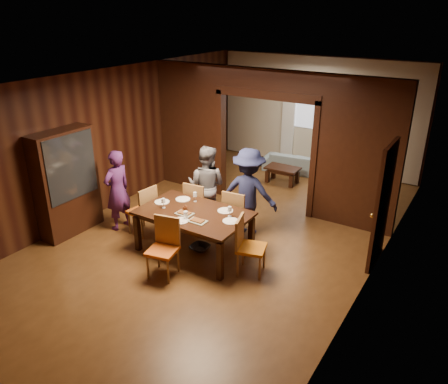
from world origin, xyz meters
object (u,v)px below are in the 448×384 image
Objects in this scene: person_purple at (117,190)px; hutch at (66,183)px; chair_far_r at (238,213)px; chair_far_l at (199,205)px; sofa at (297,163)px; person_navy at (249,192)px; dining_table at (194,232)px; chair_right at (251,246)px; chair_near at (162,249)px; chair_left at (142,210)px; person_grey at (206,186)px; coffee_table at (282,175)px.

hutch is (-0.68, -0.60, 0.21)m from person_purple.
chair_far_r is at bearing 28.10° from hutch.
chair_far_r is (0.83, 0.06, 0.00)m from chair_far_l.
sofa is 1.77× the size of chair_far_r.
person_navy is 1.03m from chair_far_l.
chair_far_r reaches higher than dining_table.
person_navy is at bearing 15.39° from chair_right.
chair_far_l is 1.00× the size of chair_near.
sofa is at bearing 165.64° from person_purple.
chair_right is (2.41, -0.09, 0.00)m from chair_left.
person_navy is 3.70m from sofa.
person_grey is at bearing 146.59° from chair_left.
dining_table is 3.80m from coffee_table.
hutch is at bearing 58.78° from sofa.
chair_far_l is at bearing 70.93° from person_grey.
dining_table is at bearing 80.03° from chair_near.
chair_far_l is at bearing 119.50° from dining_table.
chair_far_l is (0.78, 0.76, 0.00)m from chair_left.
chair_near reaches higher than sofa.
coffee_table is 0.82× the size of chair_far_l.
coffee_table is at bearing 62.18° from hutch.
person_grey is 1.66× the size of chair_near.
hutch is at bearing 26.87° from person_grey.
person_purple reaches higher than sofa.
chair_right reaches higher than dining_table.
person_navy reaches higher than dining_table.
dining_table is 0.91m from chair_far_l.
person_navy is 1.27m from dining_table.
chair_left is at bearing 37.91° from person_grey.
chair_right is at bearing 23.73° from chair_near.
person_navy reaches higher than person_grey.
person_grey is at bearing -5.63° from person_navy.
sofa is 5.89m from hutch.
person_grey reaches higher than chair_far_r.
chair_left and chair_far_l have the same top height.
sofa is (0.33, 3.69, -0.55)m from person_grey.
person_purple is at bearing 28.28° from chair_far_l.
chair_near is at bearing 90.56° from person_grey.
hutch is at bearing -54.67° from chair_left.
dining_table is 2.37× the size of coffee_table.
dining_table reaches higher than sofa.
chair_left is 1.00× the size of chair_near.
dining_table is at bearing 96.69° from person_purple.
chair_right is 0.48× the size of hutch.
hutch is (-2.46, 0.24, 0.52)m from chair_near.
coffee_table is 0.82× the size of chair_far_r.
chair_near is (0.11, -4.69, 0.28)m from coffee_table.
chair_near is at bearing 69.56° from person_purple.
chair_right is at bearing 9.17° from hutch.
dining_table is at bearing -88.78° from coffee_table.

